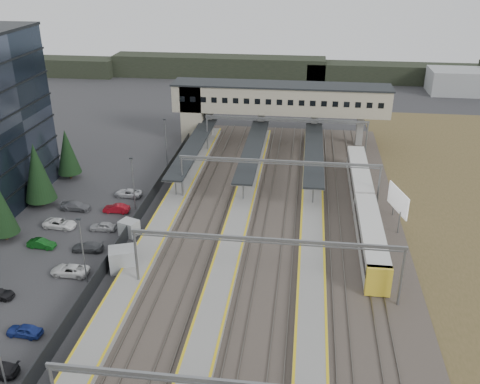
# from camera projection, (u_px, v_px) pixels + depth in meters

# --- Properties ---
(ground) EXTENTS (220.00, 220.00, 0.00)m
(ground) POSITION_uv_depth(u_px,v_px,m) (174.00, 250.00, 66.31)
(ground) COLOR #2B2B2D
(ground) RESTS_ON ground
(car_park) EXTENTS (10.65, 44.74, 1.27)m
(car_park) POSITION_uv_depth(u_px,v_px,m) (44.00, 273.00, 60.73)
(car_park) COLOR #BCBCC0
(car_park) RESTS_ON ground
(lampposts) EXTENTS (0.50, 53.25, 8.07)m
(lampposts) POSITION_uv_depth(u_px,v_px,m) (112.00, 211.00, 66.54)
(lampposts) COLOR slate
(lampposts) RESTS_ON ground
(fence) EXTENTS (0.08, 90.00, 2.00)m
(fence) POSITION_uv_depth(u_px,v_px,m) (135.00, 221.00, 71.14)
(fence) COLOR #26282B
(fence) RESTS_ON ground
(relay_cabin_near) EXTENTS (3.90, 3.38, 2.73)m
(relay_cabin_near) POSITION_uv_depth(u_px,v_px,m) (124.00, 259.00, 61.92)
(relay_cabin_near) COLOR #929698
(relay_cabin_near) RESTS_ON ground
(relay_cabin_far) EXTENTS (2.75, 2.52, 2.05)m
(relay_cabin_far) POSITION_uv_depth(u_px,v_px,m) (129.00, 228.00, 69.41)
(relay_cabin_far) COLOR #929698
(relay_cabin_far) RESTS_ON ground
(rail_corridor) EXTENTS (34.00, 90.00, 0.92)m
(rail_corridor) POSITION_uv_depth(u_px,v_px,m) (253.00, 233.00, 69.61)
(rail_corridor) COLOR #37312C
(rail_corridor) RESTS_ON ground
(canopies) EXTENTS (23.10, 30.00, 3.28)m
(canopies) POSITION_uv_depth(u_px,v_px,m) (253.00, 148.00, 88.15)
(canopies) COLOR black
(canopies) RESTS_ON ground
(footbridge) EXTENTS (40.40, 6.40, 11.20)m
(footbridge) POSITION_uv_depth(u_px,v_px,m) (265.00, 101.00, 99.89)
(footbridge) COLOR #A69D85
(footbridge) RESTS_ON ground
(gantries) EXTENTS (28.40, 62.28, 7.17)m
(gantries) POSITION_uv_depth(u_px,v_px,m) (273.00, 202.00, 65.11)
(gantries) COLOR slate
(gantries) RESTS_ON ground
(train) EXTENTS (2.73, 37.90, 3.43)m
(train) POSITION_uv_depth(u_px,v_px,m) (364.00, 206.00, 73.29)
(train) COLOR silver
(train) RESTS_ON ground
(billboard) EXTENTS (1.78, 5.96, 5.25)m
(billboard) POSITION_uv_depth(u_px,v_px,m) (398.00, 201.00, 70.84)
(billboard) COLOR slate
(billboard) RESTS_ON ground
(treeline_far) EXTENTS (170.00, 19.00, 7.00)m
(treeline_far) POSITION_uv_depth(u_px,v_px,m) (340.00, 72.00, 145.37)
(treeline_far) COLOR black
(treeline_far) RESTS_ON ground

